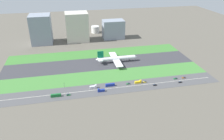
% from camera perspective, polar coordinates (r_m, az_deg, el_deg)
% --- Properties ---
extents(ground_plane, '(800.00, 800.00, 0.00)m').
position_cam_1_polar(ground_plane, '(329.50, -3.08, 1.67)').
color(ground_plane, '#5B564C').
extents(runway, '(280.00, 46.00, 0.10)m').
position_cam_1_polar(runway, '(329.48, -3.08, 1.68)').
color(runway, '#38383D').
rests_on(runway, ground_plane).
extents(grass_median_north, '(280.00, 36.00, 0.10)m').
position_cam_1_polar(grass_median_north, '(366.71, -4.13, 4.31)').
color(grass_median_north, '#3D7A33').
rests_on(grass_median_north, ground_plane).
extents(grass_median_south, '(280.00, 36.00, 0.10)m').
position_cam_1_polar(grass_median_south, '(293.25, -1.78, -1.61)').
color(grass_median_south, '#427F38').
rests_on(grass_median_south, ground_plane).
extents(highway, '(280.00, 28.00, 0.10)m').
position_cam_1_polar(highway, '(265.94, -0.52, -4.80)').
color(highway, '#4C4C4F').
rests_on(highway, ground_plane).
extents(highway_centerline, '(266.00, 0.50, 0.01)m').
position_cam_1_polar(highway_centerline, '(265.91, -0.52, -4.78)').
color(highway_centerline, silver).
rests_on(highway_centerline, highway).
extents(airliner, '(65.00, 56.00, 19.70)m').
position_cam_1_polar(airliner, '(331.12, 1.01, 3.02)').
color(airliner, white).
rests_on(airliner, runway).
extents(truck_0, '(8.40, 2.50, 4.00)m').
position_cam_1_polar(truck_0, '(259.12, -2.88, -5.33)').
color(truck_0, navy).
rests_on(truck_0, highway).
extents(car_3, '(4.40, 1.80, 2.00)m').
position_cam_1_polar(car_3, '(297.54, 16.19, -2.12)').
color(car_3, '#19662D').
rests_on(car_3, highway).
extents(car_1, '(4.40, 1.80, 2.00)m').
position_cam_1_polar(car_1, '(281.12, 8.52, -3.05)').
color(car_1, yellow).
rests_on(car_1, highway).
extents(truck_1, '(8.40, 2.50, 4.00)m').
position_cam_1_polar(truck_1, '(278.03, 6.83, -3.11)').
color(truck_1, yellow).
rests_on(truck_1, highway).
extents(car_2, '(4.40, 1.80, 2.00)m').
position_cam_1_polar(car_2, '(303.08, 18.19, -1.87)').
color(car_2, brown).
rests_on(car_2, highway).
extents(car_4, '(4.40, 1.80, 2.00)m').
position_cam_1_polar(car_4, '(290.54, 17.28, -3.01)').
color(car_4, black).
rests_on(car_4, highway).
extents(car_0, '(4.40, 1.80, 2.00)m').
position_cam_1_polar(car_0, '(257.40, -11.31, -6.31)').
color(car_0, '#19662D').
rests_on(car_0, highway).
extents(car_6, '(4.40, 1.80, 2.00)m').
position_cam_1_polar(car_6, '(276.38, 11.06, -3.82)').
color(car_6, black).
rests_on(car_6, highway).
extents(car_5, '(4.40, 1.80, 2.00)m').
position_cam_1_polar(car_5, '(274.84, 4.26, -3.54)').
color(car_5, '#19662D').
rests_on(car_5, highway).
extents(bus_1, '(11.60, 2.50, 3.50)m').
position_cam_1_polar(bus_1, '(257.54, -14.39, -6.42)').
color(bus_1, '#19662D').
rests_on(bus_1, highway).
extents(bus_0, '(11.60, 2.50, 3.50)m').
position_cam_1_polar(bus_0, '(269.44, -0.50, -3.91)').
color(bus_0, navy).
rests_on(bus_0, highway).
extents(truck_2, '(8.40, 2.50, 4.00)m').
position_cam_1_polar(truck_2, '(266.73, -4.86, -4.39)').
color(truck_2, silver).
rests_on(truck_2, highway).
extents(traffic_light, '(0.36, 0.50, 7.20)m').
position_cam_1_polar(traffic_light, '(271.20, -12.35, -3.77)').
color(traffic_light, '#4C4C51').
rests_on(traffic_light, highway).
extents(terminal_building, '(37.13, 36.71, 52.64)m').
position_cam_1_polar(terminal_building, '(427.00, -17.96, 10.05)').
color(terminal_building, gray).
rests_on(terminal_building, ground_plane).
extents(hangar_building, '(41.36, 33.99, 53.76)m').
position_cam_1_polar(hangar_building, '(425.00, -9.07, 11.01)').
color(hangar_building, beige).
rests_on(hangar_building, ground_plane).
extents(office_tower, '(41.11, 26.10, 35.91)m').
position_cam_1_polar(office_tower, '(436.42, 0.35, 10.52)').
color(office_tower, gray).
rests_on(office_tower, ground_plane).
extents(fuel_tank_west, '(16.87, 16.87, 13.96)m').
position_cam_1_polar(fuel_tank_west, '(477.11, -4.37, 10.48)').
color(fuel_tank_west, silver).
rests_on(fuel_tank_west, ground_plane).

